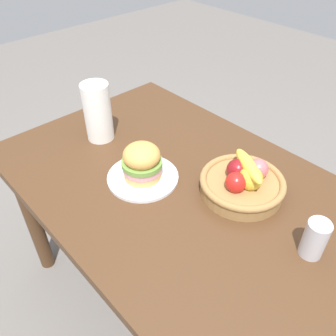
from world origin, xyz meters
name	(u,v)px	position (x,y,z in m)	size (l,w,h in m)	color
ground_plane	(178,298)	(0.00, 0.00, 0.00)	(8.00, 8.00, 0.00)	slate
dining_table	(181,204)	(0.00, 0.00, 0.65)	(1.40, 0.90, 0.75)	#4C301C
plate	(143,177)	(-0.12, -0.08, 0.76)	(0.26, 0.26, 0.01)	white
sandwich	(142,162)	(-0.12, -0.08, 0.83)	(0.14, 0.14, 0.13)	#DBAD60
soda_can	(315,239)	(0.46, 0.06, 0.81)	(0.07, 0.07, 0.13)	silver
fruit_basket	(243,182)	(0.17, 0.12, 0.80)	(0.29, 0.29, 0.14)	#9E7542
paper_towel_roll	(98,112)	(-0.44, -0.04, 0.87)	(0.11, 0.11, 0.24)	white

